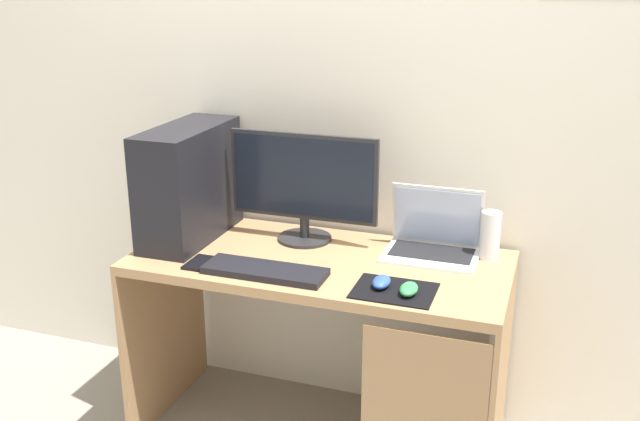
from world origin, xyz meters
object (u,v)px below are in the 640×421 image
monitor (304,185)px  laptop (433,241)px  pc_tower (189,183)px  mouse_left (382,282)px  keyboard (265,271)px  speaker (490,235)px  mouse_right (409,289)px  cell_phone (199,263)px

monitor → laptop: monitor is taller
laptop → pc_tower: bearing=-172.1°
mouse_left → keyboard: bearing=-177.1°
speaker → keyboard: bearing=-150.7°
monitor → laptop: bearing=2.8°
mouse_right → cell_phone: 0.75m
mouse_right → laptop: bearing=89.1°
laptop → mouse_right: 0.37m
speaker → mouse_right: (-0.20, -0.40, -0.06)m
cell_phone → mouse_left: bearing=1.3°
monitor → cell_phone: 0.48m
speaker → cell_phone: (-0.95, -0.39, -0.08)m
speaker → mouse_left: (-0.30, -0.37, -0.06)m
mouse_left → cell_phone: (-0.65, -0.01, -0.02)m
monitor → mouse_left: (0.39, -0.32, -0.20)m
mouse_right → pc_tower: bearing=164.8°
laptop → keyboard: 0.62m
monitor → laptop: 0.52m
mouse_right → cell_phone: mouse_right is taller
mouse_right → cell_phone: bearing=179.2°
pc_tower → keyboard: (0.41, -0.24, -0.20)m
monitor → mouse_right: bearing=-35.8°
pc_tower → monitor: pc_tower is taller
laptop → speaker: bearing=7.2°
mouse_right → speaker: bearing=63.0°
pc_tower → cell_phone: bearing=-56.9°
pc_tower → keyboard: size_ratio=1.18×
keyboard → cell_phone: bearing=178.8°
pc_tower → cell_phone: pc_tower is taller
cell_phone → laptop: bearing=25.5°
mouse_left → cell_phone: size_ratio=0.74×
speaker → cell_phone: speaker is taller
monitor → keyboard: monitor is taller
speaker → monitor: bearing=-175.9°
pc_tower → speaker: size_ratio=2.84×
speaker → mouse_left: size_ratio=1.81×
monitor → cell_phone: monitor is taller
mouse_left → mouse_right: (0.09, -0.02, 0.00)m
monitor → laptop: (0.49, 0.02, -0.17)m
keyboard → mouse_right: size_ratio=4.38×
monitor → mouse_right: (0.48, -0.35, -0.20)m
mouse_left → monitor: bearing=140.2°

